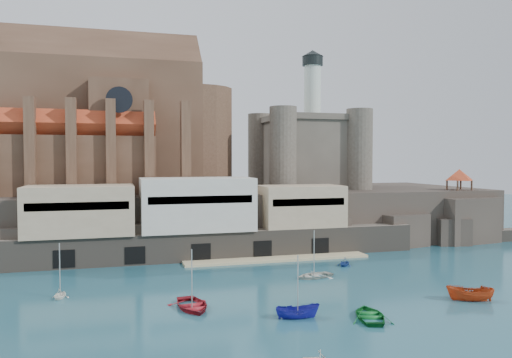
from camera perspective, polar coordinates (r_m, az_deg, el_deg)
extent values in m
plane|color=#1B4A5A|center=(63.36, 5.87, -12.40)|extent=(300.00, 300.00, 0.00)
cube|color=#29231F|center=(100.20, -2.55, -4.05)|extent=(100.00, 34.00, 10.00)
cube|color=#29231F|center=(83.02, -26.37, -6.99)|extent=(9.00, 5.00, 6.00)
cube|color=#29231F|center=(81.56, -15.17, -7.00)|extent=(9.00, 5.00, 6.00)
cube|color=#29231F|center=(83.42, -3.33, -6.72)|extent=(9.00, 5.00, 6.00)
cube|color=#29231F|center=(88.56, 7.54, -6.21)|extent=(9.00, 5.00, 6.00)
cube|color=#29231F|center=(95.94, 16.40, -5.62)|extent=(9.00, 5.00, 6.00)
cube|color=#61594E|center=(81.99, -5.25, -7.41)|extent=(70.00, 6.00, 4.50)
cube|color=tan|center=(80.50, 2.46, -9.11)|extent=(30.00, 4.00, 0.40)
cube|color=black|center=(78.32, -21.07, -8.50)|extent=(3.00, 0.40, 2.60)
cube|color=black|center=(78.00, -13.65, -8.45)|extent=(3.00, 0.40, 2.60)
cube|color=black|center=(78.96, -6.31, -8.27)|extent=(3.00, 0.40, 2.60)
cube|color=black|center=(81.15, 0.75, -7.97)|extent=(3.00, 0.40, 2.60)
cube|color=black|center=(84.47, 7.33, -7.58)|extent=(3.00, 0.40, 2.60)
cube|color=tan|center=(81.08, -19.46, -3.36)|extent=(16.00, 9.00, 7.50)
cube|color=beige|center=(81.81, -6.77, -2.85)|extent=(18.00, 9.00, 8.50)
cube|color=tan|center=(86.48, 5.12, -3.06)|extent=(14.00, 8.00, 7.00)
cube|color=#483021|center=(99.25, -17.70, 5.62)|extent=(38.00, 14.00, 24.00)
cube|color=#483021|center=(100.69, -17.78, 12.45)|extent=(38.00, 13.01, 13.01)
cylinder|color=#483021|center=(100.30, -6.73, 4.53)|extent=(14.00, 14.00, 20.00)
cube|color=#483021|center=(99.09, -15.36, 4.49)|extent=(10.00, 20.00, 20.00)
cube|color=#483021|center=(89.83, -20.41, 1.47)|extent=(28.00, 5.00, 10.00)
cube|color=#483021|center=(108.78, -19.58, 1.60)|extent=(28.00, 5.00, 10.00)
cube|color=#AC391D|center=(90.00, -20.47, 5.68)|extent=(28.00, 5.66, 5.66)
cube|color=#AC391D|center=(108.91, -19.62, 5.08)|extent=(28.00, 5.66, 5.66)
cylinder|color=black|center=(87.53, -15.37, 8.73)|extent=(4.40, 0.30, 4.40)
cube|color=#483021|center=(87.55, -24.39, 3.36)|extent=(1.60, 2.20, 16.00)
cube|color=#483021|center=(86.83, -20.34, 3.43)|extent=(1.60, 2.20, 16.00)
cube|color=#483021|center=(86.54, -16.24, 3.49)|extent=(1.60, 2.20, 16.00)
cube|color=#483021|center=(86.70, -12.13, 3.53)|extent=(1.60, 2.20, 16.00)
cube|color=#483021|center=(87.30, -8.06, 3.54)|extent=(1.60, 2.20, 16.00)
cube|color=#4A433A|center=(105.31, 5.84, 2.79)|extent=(16.00, 16.00, 14.00)
cube|color=#4A433A|center=(105.64, 5.85, 6.81)|extent=(17.00, 17.00, 1.20)
cylinder|color=#4A433A|center=(95.06, 3.11, 3.46)|extent=(5.20, 5.20, 16.00)
cylinder|color=#4A433A|center=(101.34, 11.72, 3.34)|extent=(5.20, 5.20, 16.00)
cylinder|color=#4A433A|center=(110.33, 0.43, 3.30)|extent=(5.20, 5.20, 16.00)
cylinder|color=#4A433A|center=(115.78, 8.08, 3.23)|extent=(5.20, 5.20, 16.00)
cylinder|color=silver|center=(108.81, 6.47, 9.64)|extent=(3.60, 3.60, 12.00)
cylinder|color=black|center=(109.92, 6.48, 13.26)|extent=(4.40, 4.40, 2.00)
cone|color=black|center=(110.24, 6.49, 14.08)|extent=(4.60, 4.60, 1.40)
cube|color=#29231F|center=(105.78, 22.15, -4.23)|extent=(12.00, 10.00, 8.70)
cube|color=#29231F|center=(101.23, 21.38, -5.56)|extent=(6.00, 5.00, 5.00)
cube|color=#29231F|center=(110.59, 23.56, -4.68)|extent=(5.00, 4.00, 6.00)
cube|color=#483021|center=(105.38, 22.19, -1.80)|extent=(4.20, 4.20, 0.30)
cylinder|color=#483021|center=(103.05, 22.04, -1.08)|extent=(0.36, 0.36, 3.20)
cylinder|color=#483021|center=(105.03, 23.42, -1.04)|extent=(0.36, 0.36, 3.20)
cylinder|color=#483021|center=(105.59, 20.98, -0.99)|extent=(0.36, 0.36, 3.20)
cylinder|color=#483021|center=(107.53, 22.35, -0.95)|extent=(0.36, 0.36, 3.20)
pyramid|color=#AC391D|center=(105.18, 22.22, 0.46)|extent=(6.40, 6.40, 2.20)
imported|color=maroon|center=(55.77, -7.33, -14.46)|extent=(4.78, 1.91, 6.51)
imported|color=#1E1E96|center=(52.39, 4.79, -15.56)|extent=(1.97, 1.93, 4.53)
imported|color=#116B27|center=(53.49, 12.88, -15.23)|extent=(4.46, 2.45, 5.99)
imported|color=white|center=(63.36, -21.47, -12.54)|extent=(2.71, 2.04, 2.80)
imported|color=#B44118|center=(62.98, 23.27, -12.66)|extent=(2.66, 2.63, 5.31)
imported|color=silver|center=(69.39, 6.64, -11.10)|extent=(2.04, 4.09, 5.50)
imported|color=navy|center=(77.28, 10.09, -9.73)|extent=(2.97, 2.97, 3.02)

